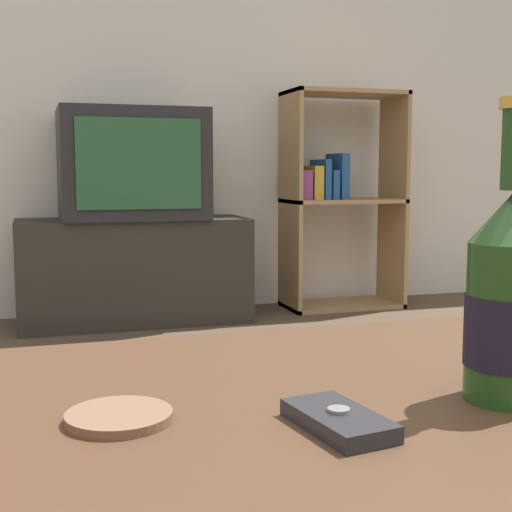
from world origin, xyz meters
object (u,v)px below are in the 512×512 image
at_px(bookshelf, 337,196).
at_px(beer_bottle, 511,300).
at_px(television, 132,164).
at_px(cell_phone, 339,420).
at_px(tv_stand, 134,271).

height_order(bookshelf, beer_bottle, bookshelf).
relative_size(television, bookshelf, 0.59).
distance_m(beer_bottle, cell_phone, 0.19).
bearing_deg(cell_phone, tv_stand, 76.69).
distance_m(bookshelf, cell_phone, 3.04).
bearing_deg(beer_bottle, cell_phone, -172.71).
relative_size(tv_stand, beer_bottle, 3.86).
bearing_deg(bookshelf, television, -176.57).
xyz_separation_m(tv_stand, cell_phone, (-0.21, -2.72, 0.25)).
distance_m(television, cell_phone, 2.73).
bearing_deg(television, cell_phone, -94.46).
relative_size(television, cell_phone, 5.98).
bearing_deg(tv_stand, cell_phone, -94.45).
xyz_separation_m(television, bookshelf, (1.02, 0.06, -0.15)).
bearing_deg(tv_stand, bookshelf, 3.21).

